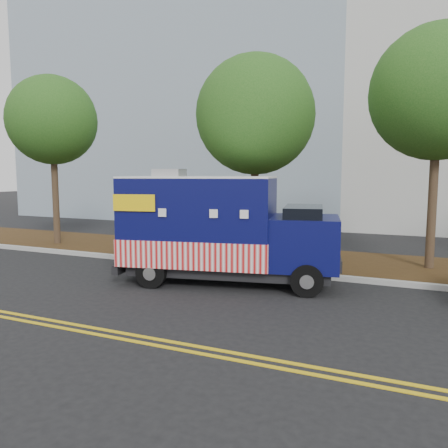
% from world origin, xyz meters
% --- Properties ---
extents(ground, '(120.00, 120.00, 0.00)m').
position_xyz_m(ground, '(0.00, 0.00, 0.00)').
color(ground, black).
rests_on(ground, ground).
extents(curb, '(120.00, 0.18, 0.15)m').
position_xyz_m(curb, '(0.00, 1.40, 0.07)').
color(curb, '#9E9E99').
rests_on(curb, ground).
extents(mulch_strip, '(120.00, 4.00, 0.15)m').
position_xyz_m(mulch_strip, '(0.00, 3.50, 0.07)').
color(mulch_strip, '#301E0D').
rests_on(mulch_strip, ground).
extents(centerline_near, '(120.00, 0.10, 0.01)m').
position_xyz_m(centerline_near, '(0.00, -4.45, 0.01)').
color(centerline_near, gold).
rests_on(centerline_near, ground).
extents(centerline_far, '(120.00, 0.10, 0.01)m').
position_xyz_m(centerline_far, '(0.00, -4.70, 0.01)').
color(centerline_far, gold).
rests_on(centerline_far, ground).
extents(tree_a, '(3.54, 3.54, 6.91)m').
position_xyz_m(tree_a, '(-7.95, 2.60, 5.12)').
color(tree_a, '#38281C').
rests_on(tree_a, ground).
extents(tree_b, '(3.96, 3.96, 6.92)m').
position_xyz_m(tree_b, '(0.53, 3.04, 4.93)').
color(tree_b, '#38281C').
rests_on(tree_b, ground).
extents(tree_c, '(3.94, 3.94, 7.32)m').
position_xyz_m(tree_c, '(6.01, 3.54, 5.33)').
color(tree_c, '#38281C').
rests_on(tree_c, ground).
extents(sign_post, '(0.06, 0.06, 2.40)m').
position_xyz_m(sign_post, '(-2.10, 1.71, 1.20)').
color(sign_post, '#473828').
rests_on(sign_post, ground).
extents(food_truck, '(6.23, 3.30, 3.13)m').
position_xyz_m(food_truck, '(0.62, -0.12, 1.42)').
color(food_truck, black).
rests_on(food_truck, ground).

